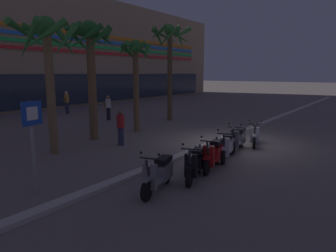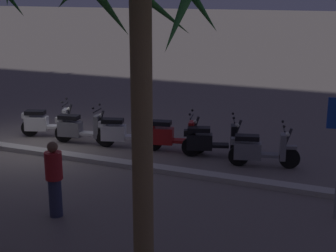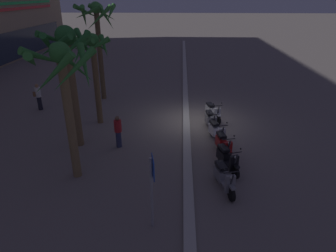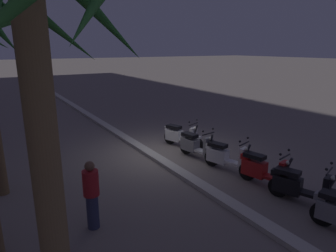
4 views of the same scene
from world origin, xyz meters
The scene contains 15 objects.
ground_plane centered at (0.00, 0.00, 0.00)m, with size 200.00×200.00×0.00m, color slate.
curb_strip centered at (0.00, 0.49, 0.06)m, with size 60.00×0.36×0.12m, color #BCB7AD.
scooter_grey_mid_front centered at (-6.24, -0.79, 0.45)m, with size 1.76×0.73×1.17m.
scooter_black_mid_rear centered at (-4.86, -1.08, 0.44)m, with size 1.75×0.82×1.17m.
scooter_red_mid_centre centered at (-3.71, -1.08, 0.46)m, with size 1.75×0.69×1.17m.
scooter_white_lead_nearest centered at (-2.35, -0.92, 0.45)m, with size 1.78×0.77×1.17m.
scooter_grey_far_back centered at (-0.97, -0.76, 0.45)m, with size 1.78×0.61×1.17m.
scooter_white_last_in_row centered at (0.33, -0.98, 0.45)m, with size 1.77×0.83×1.17m.
crossing_sign centered at (-8.33, 1.60, 1.50)m, with size 0.59×0.17×2.40m.
palm_tree_near_sign centered at (-0.46, 5.22, 3.58)m, with size 1.92×1.99×4.76m.
palm_tree_mid_walkway centered at (-5.70, 4.82, 3.87)m, with size 2.57×2.60×5.12m.
palm_tree_by_mall_entrance centered at (-3.10, 5.53, 4.03)m, with size 2.40×2.44×5.39m.
palm_tree_far_corner centered at (3.70, 6.02, 4.70)m, with size 2.62×2.52×6.10m.
pedestrian_window_shopping centered at (-3.23, 3.65, 0.80)m, with size 0.34×0.34×1.53m.
pedestrian_by_palm_tree centered at (1.38, 9.42, 0.86)m, with size 0.42×0.43×1.62m.
Camera 3 is at (-15.47, 0.82, 6.55)m, focal length 31.97 mm.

